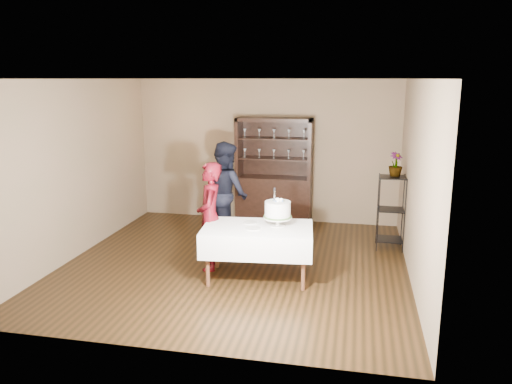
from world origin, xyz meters
The scene contains 14 objects.
floor centered at (0.00, 0.00, 0.00)m, with size 5.00×5.00×0.00m, color black.
ceiling centered at (0.00, 0.00, 2.70)m, with size 5.00×5.00×0.00m, color silver.
back_wall centered at (0.00, 2.50, 1.35)m, with size 5.00×0.02×2.70m, color #74674B.
wall_left centered at (-2.50, 0.00, 1.35)m, with size 0.02×5.00×2.70m, color #74674B.
wall_right centered at (2.50, 0.00, 1.35)m, with size 0.02×5.00×2.70m, color #74674B.
china_hutch centered at (0.20, 2.25, 0.66)m, with size 1.40×0.48×2.00m.
plant_etagere centered at (2.28, 1.20, 0.65)m, with size 0.42×0.42×1.20m.
cake_table centered at (0.43, -0.46, 0.56)m, with size 1.57×1.06×0.74m.
woman centered at (-0.31, -0.22, 0.78)m, with size 0.57×0.37×1.56m, color #3D0512.
man centered at (-0.39, 0.94, 0.86)m, with size 0.83×0.65×1.71m, color black.
cake centered at (0.69, -0.36, 0.96)m, with size 0.45×0.45×0.54m.
plate_near centered at (0.39, -0.57, 0.75)m, with size 0.21×0.21×0.01m, color white.
plate_far centered at (0.29, -0.31, 0.75)m, with size 0.19×0.19×0.01m, color white.
potted_plant centered at (2.31, 1.24, 1.38)m, with size 0.22×0.22×0.39m, color #416731.
Camera 1 is at (1.71, -6.82, 2.71)m, focal length 35.00 mm.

